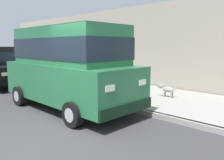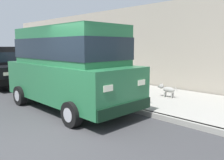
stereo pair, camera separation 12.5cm
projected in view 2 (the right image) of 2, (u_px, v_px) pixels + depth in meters
The scene contains 7 objects.
ground_plane at pixel (32, 143), 4.69m from camera, with size 80.00×80.00×0.00m, color #38383A.
curb at pixel (133, 110), 6.92m from camera, with size 0.16×64.00×0.14m, color gray.
sidewalk at pixel (166, 100), 8.17m from camera, with size 3.60×64.00×0.14m, color #99968E.
car_green_van at pixel (69, 64), 7.15m from camera, with size 2.17×4.91×2.52m.
car_black_sedan at pixel (1, 66), 11.50m from camera, with size 2.08×4.62×1.92m.
dog_grey at pixel (167, 89), 8.23m from camera, with size 0.26×0.75×0.49m.
building_facade at pixel (106, 47), 13.08m from camera, with size 0.50×20.00×3.84m, color #9E9384.
Camera 2 is at (-1.98, -4.30, 1.97)m, focal length 36.95 mm.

